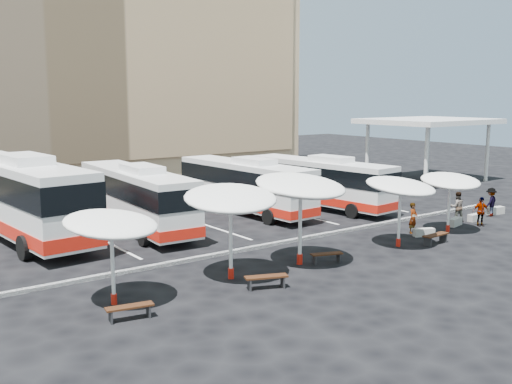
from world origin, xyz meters
TOP-DOWN VIEW (x-y plane):
  - ground at (0.00, 0.00)m, footprint 120.00×120.00m
  - sandstone_building at (0.00, 31.87)m, footprint 42.00×18.25m
  - service_canopy at (24.00, 10.00)m, footprint 10.00×8.00m
  - curb_divider at (0.00, 0.50)m, footprint 34.00×0.25m
  - bay_lines at (0.00, 8.00)m, footprint 24.15×12.00m
  - bus_0 at (-9.06, 9.53)m, footprint 3.84×13.73m
  - bus_1 at (-3.51, 7.72)m, footprint 3.09×11.34m
  - bus_2 at (3.82, 7.95)m, footprint 2.89×10.94m
  - bus_3 at (8.60, 6.42)m, footprint 3.36×10.85m
  - sunshade_0 at (-9.29, -2.62)m, footprint 4.19×4.21m
  - sunshade_1 at (-4.39, -2.61)m, footprint 4.60×4.63m
  - sunshade_2 at (-0.89, -2.68)m, footprint 4.29×4.33m
  - sunshade_3 at (4.87, -3.19)m, footprint 3.78×3.81m
  - sunshade_4 at (9.43, -2.68)m, footprint 4.04×4.06m
  - wood_bench_0 at (-9.47, -4.29)m, footprint 1.59×0.69m
  - wood_bench_1 at (-4.04, -4.43)m, footprint 1.66×1.00m
  - wood_bench_2 at (0.17, -3.22)m, footprint 1.44×0.84m
  - wood_bench_3 at (6.66, -3.98)m, footprint 1.63×0.50m
  - conc_bench_0 at (7.54, -2.60)m, footprint 1.14×0.77m
  - conc_bench_1 at (10.97, -2.04)m, footprint 1.19×0.62m
  - conc_bench_2 at (13.03, -1.93)m, footprint 1.07×0.37m
  - conc_bench_3 at (15.73, -1.53)m, footprint 1.23×0.59m
  - passenger_0 at (7.64, -1.79)m, footprint 0.66×0.50m
  - passenger_1 at (11.98, -1.46)m, footprint 1.06×0.99m
  - passenger_2 at (12.04, -2.88)m, footprint 1.02×0.78m
  - passenger_3 at (14.93, -1.68)m, footprint 1.20×0.83m

SIDE VIEW (x-z plane):
  - ground at x=0.00m, z-range 0.00..0.00m
  - bay_lines at x=0.00m, z-range 0.00..0.01m
  - curb_divider at x=0.00m, z-range 0.00..0.15m
  - conc_bench_2 at x=13.03m, z-range 0.00..0.40m
  - conc_bench_0 at x=7.54m, z-range 0.00..0.41m
  - conc_bench_1 at x=10.97m, z-range 0.00..0.43m
  - conc_bench_3 at x=15.73m, z-range 0.00..0.44m
  - wood_bench_2 at x=0.17m, z-range 0.11..0.54m
  - wood_bench_0 at x=-9.47m, z-range 0.13..0.60m
  - wood_bench_3 at x=6.66m, z-range 0.13..0.63m
  - wood_bench_1 at x=-4.04m, z-range 0.13..0.63m
  - passenger_2 at x=12.04m, z-range 0.00..1.61m
  - passenger_0 at x=7.64m, z-range 0.00..1.62m
  - passenger_3 at x=14.93m, z-range 0.00..1.71m
  - passenger_1 at x=11.98m, z-range 0.00..1.73m
  - bus_3 at x=8.60m, z-range 0.04..3.43m
  - bus_2 at x=3.82m, z-range 0.04..3.48m
  - bus_1 at x=-3.51m, z-range 0.04..3.60m
  - bus_0 at x=-9.06m, z-range 0.05..4.35m
  - sunshade_4 at x=9.43m, z-range 1.11..4.29m
  - sunshade_0 at x=-9.29m, z-range 1.16..4.49m
  - sunshade_3 at x=4.87m, z-range 1.19..4.60m
  - sunshade_1 at x=-4.39m, z-range 1.32..5.09m
  - sunshade_2 at x=-0.89m, z-range 1.39..5.37m
  - service_canopy at x=24.00m, z-range 2.27..7.47m
  - sandstone_building at x=0.00m, z-range -2.17..27.43m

